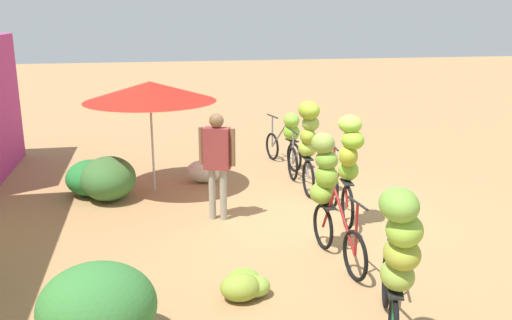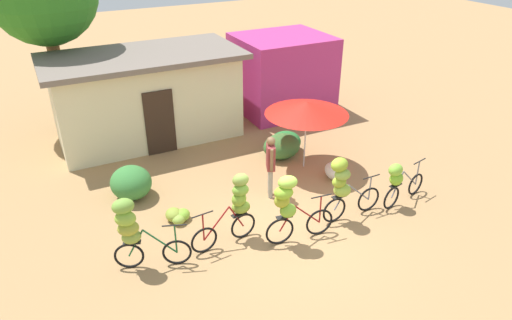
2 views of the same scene
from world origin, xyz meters
TOP-DOWN VIEW (x-y plane):
  - ground_plane at (0.00, 0.00)m, footprint 60.00×60.00m
  - hedge_bush_front_left at (-2.95, 3.13)m, footprint 1.05×1.15m
  - hedge_bush_front_right at (1.62, 3.30)m, footprint 1.14×0.95m
  - hedge_bush_mid at (1.94, 3.63)m, footprint 0.98×0.88m
  - market_umbrella at (1.92, 2.52)m, footprint 2.34×2.34m
  - bicycle_leftmost at (-3.52, 0.33)m, footprint 1.52×0.67m
  - bicycle_near_pile at (-1.27, 0.27)m, footprint 1.61×0.42m
  - bicycle_center_loaded at (-0.29, -0.35)m, footprint 1.65×0.41m
  - bicycle_by_shop at (1.28, -0.17)m, footprint 1.69×0.46m
  - bicycle_rightmost at (2.92, -0.26)m, footprint 1.62×0.50m
  - banana_pile_on_ground at (-2.24, 1.56)m, footprint 0.67×0.63m
  - produce_sack at (2.29, 1.56)m, footprint 0.58×0.78m
  - person_vendor at (0.28, 1.55)m, footprint 0.34×0.54m

SIDE VIEW (x-z plane):
  - ground_plane at x=0.00m, z-range 0.00..0.00m
  - banana_pile_on_ground at x=-2.24m, z-range -0.01..0.29m
  - produce_sack at x=2.29m, z-range 0.00..0.44m
  - hedge_bush_mid at x=1.94m, z-range 0.00..0.63m
  - hedge_bush_front_right at x=1.62m, z-range 0.00..0.75m
  - hedge_bush_front_left at x=-2.95m, z-range 0.00..0.85m
  - bicycle_rightmost at x=2.92m, z-range 0.12..1.33m
  - bicycle_near_pile at x=-1.27m, z-range 0.12..1.76m
  - bicycle_by_shop at x=1.28m, z-range 0.16..1.86m
  - bicycle_leftmost at x=-3.52m, z-range 0.18..1.85m
  - bicycle_center_loaded at x=-0.29m, z-range 0.17..1.89m
  - person_vendor at x=0.28m, z-range 0.19..1.89m
  - market_umbrella at x=1.92m, z-range 0.83..2.84m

